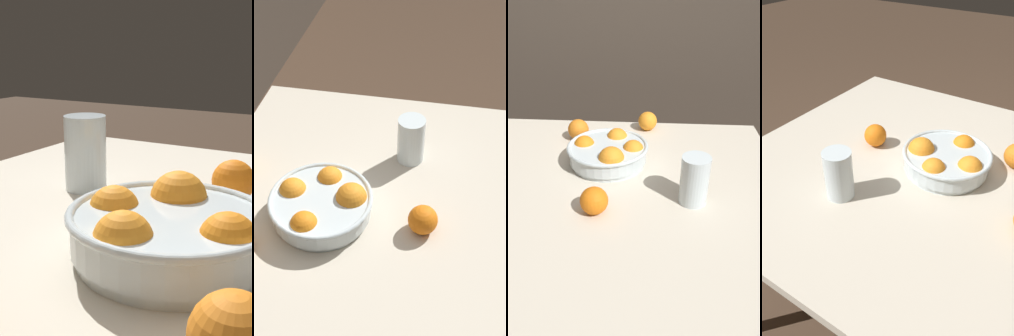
% 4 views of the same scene
% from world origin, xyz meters
% --- Properties ---
extents(dining_table, '(1.07, 0.97, 0.75)m').
position_xyz_m(dining_table, '(0.00, 0.00, 0.67)').
color(dining_table, beige).
rests_on(dining_table, ground_plane).
extents(fruit_bowl, '(0.26, 0.26, 0.10)m').
position_xyz_m(fruit_bowl, '(-0.02, 0.14, 0.80)').
color(fruit_bowl, silver).
rests_on(fruit_bowl, dining_table).
extents(juice_glass, '(0.08, 0.08, 0.14)m').
position_xyz_m(juice_glass, '(0.24, -0.05, 0.82)').
color(juice_glass, '#F4A314').
rests_on(juice_glass, dining_table).
extents(orange_loose_aside, '(0.07, 0.07, 0.07)m').
position_xyz_m(orange_loose_aside, '(-0.02, -0.12, 0.79)').
color(orange_loose_aside, orange).
rests_on(orange_loose_aside, dining_table).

